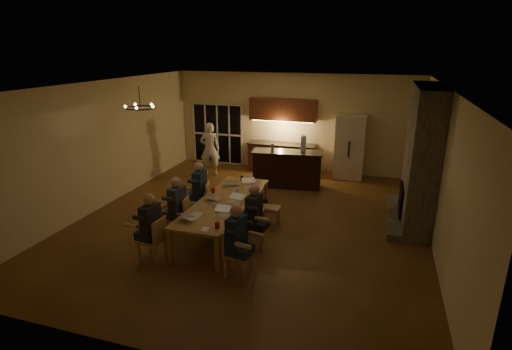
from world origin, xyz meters
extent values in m
plane|color=brown|center=(0.00, 0.00, 0.00)|extent=(9.00, 9.00, 0.00)
cube|color=beige|center=(0.00, 4.52, 1.60)|extent=(8.00, 0.04, 3.20)
cube|color=beige|center=(-4.02, 0.00, 1.60)|extent=(0.04, 9.00, 3.20)
cube|color=beige|center=(4.02, 0.00, 1.60)|extent=(0.04, 9.00, 3.20)
cube|color=white|center=(0.00, 0.00, 3.22)|extent=(8.00, 9.00, 0.04)
cube|color=black|center=(-2.70, 4.47, 1.05)|extent=(1.86, 0.08, 2.10)
cube|color=#736B5A|center=(3.70, 1.20, 1.60)|extent=(0.58, 2.50, 3.20)
cube|color=beige|center=(1.90, 4.15, 1.00)|extent=(0.90, 0.68, 2.00)
cube|color=tan|center=(-0.39, -0.70, 0.38)|extent=(1.10, 3.33, 0.75)
cube|color=black|center=(0.24, 2.71, 0.54)|extent=(2.13, 0.92, 1.08)
imported|color=white|center=(-2.41, 3.10, 0.86)|extent=(0.72, 0.59, 1.72)
torus|color=black|center=(-2.17, -0.92, 2.75)|extent=(0.64, 0.64, 0.03)
cylinder|color=silver|center=(-0.46, -1.13, 0.80)|extent=(0.08, 0.08, 0.10)
cylinder|color=silver|center=(-0.31, -0.10, 0.80)|extent=(0.09, 0.09, 0.10)
cylinder|color=silver|center=(-0.72, 0.09, 0.80)|extent=(0.07, 0.07, 0.10)
cylinder|color=#B3100B|center=(0.00, -2.04, 0.81)|extent=(0.09, 0.09, 0.12)
cylinder|color=#B3100B|center=(-0.84, -0.30, 0.81)|extent=(0.09, 0.09, 0.12)
cylinder|color=#B3100B|center=(-0.19, 0.69, 0.81)|extent=(0.10, 0.10, 0.12)
cylinder|color=#B2B2B7|center=(-0.30, -1.35, 0.81)|extent=(0.06, 0.06, 0.12)
cylinder|color=#3F0F0C|center=(-0.49, 0.75, 0.81)|extent=(0.06, 0.06, 0.12)
cylinder|color=silver|center=(-0.09, -1.17, 0.76)|extent=(0.27, 0.27, 0.02)
cylinder|color=silver|center=(-0.64, -1.63, 0.76)|extent=(0.27, 0.27, 0.02)
cylinder|color=silver|center=(0.03, 0.06, 0.76)|extent=(0.23, 0.23, 0.02)
cube|color=white|center=(-0.19, -2.17, 0.76)|extent=(0.15, 0.20, 0.01)
cylinder|color=#99999E|center=(-0.19, 2.60, 1.20)|extent=(0.08, 0.08, 0.24)
cube|color=silver|center=(0.67, 2.84, 1.31)|extent=(0.16, 0.16, 0.46)
camera|label=1|loc=(2.74, -8.32, 3.99)|focal=28.00mm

